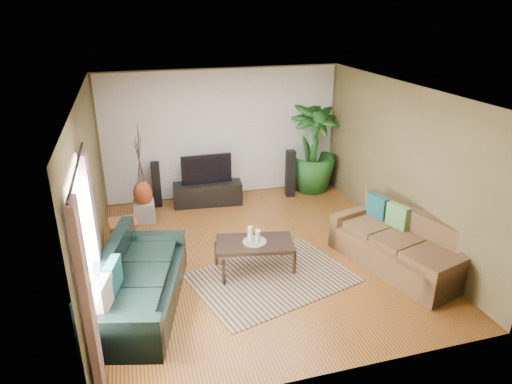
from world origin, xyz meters
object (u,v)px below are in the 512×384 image
object	(u,v)px
pedestal	(145,211)
sofa_left	(140,280)
coffee_table	(255,256)
potted_plant	(313,148)
sofa_right	(398,242)
side_table	(124,233)
vase	(143,193)
speaker_right	(290,173)
tv_stand	(208,194)
television	(206,169)
speaker_left	(157,184)

from	to	relation	value
pedestal	sofa_left	bearing A→B (deg)	-93.99
coffee_table	potted_plant	bearing A→B (deg)	64.98
sofa_right	pedestal	bearing A→B (deg)	-143.11
sofa_left	side_table	size ratio (longest dim) A/B	4.69
sofa_right	vase	xyz separation A→B (m)	(-3.74, 2.78, 0.14)
sofa_left	vase	world-z (taller)	sofa_left
coffee_table	speaker_right	size ratio (longest dim) A/B	1.16
sofa_right	potted_plant	size ratio (longest dim) A/B	1.11
sofa_right	tv_stand	bearing A→B (deg)	-159.33
side_table	television	bearing A→B (deg)	39.40
tv_stand	side_table	size ratio (longest dim) A/B	2.94
sofa_left	coffee_table	size ratio (longest dim) A/B	1.88
coffee_table	pedestal	xyz separation A→B (m)	(-1.55, 2.27, -0.05)
tv_stand	speaker_left	world-z (taller)	speaker_left
speaker_left	speaker_right	size ratio (longest dim) A/B	0.92
vase	potted_plant	bearing A→B (deg)	9.93
coffee_table	pedestal	bearing A→B (deg)	135.64
coffee_table	tv_stand	bearing A→B (deg)	106.49
vase	side_table	world-z (taller)	vase
potted_plant	vase	xyz separation A→B (m)	(-3.69, -0.65, -0.40)
sofa_right	tv_stand	distance (m)	4.04
tv_stand	speaker_right	bearing A→B (deg)	5.02
tv_stand	sofa_right	bearing A→B (deg)	-47.24
television	side_table	distance (m)	2.25
sofa_left	speaker_right	bearing A→B (deg)	-31.27
television	speaker_left	size ratio (longest dim) A/B	1.09
speaker_right	potted_plant	bearing A→B (deg)	27.69
sofa_right	sofa_left	bearing A→B (deg)	-106.79
speaker_right	side_table	xyz separation A→B (m)	(-3.48, -1.35, -0.27)
potted_plant	pedestal	size ratio (longest dim) A/B	4.99
speaker_left	pedestal	distance (m)	0.76
sofa_left	coffee_table	bearing A→B (deg)	-59.47
side_table	sofa_right	bearing A→B (deg)	-24.18
speaker_left	tv_stand	bearing A→B (deg)	-7.57
speaker_left	speaker_right	distance (m)	2.81
speaker_left	potted_plant	bearing A→B (deg)	4.26
sofa_right	side_table	xyz separation A→B (m)	(-4.12, 1.85, -0.19)
pedestal	coffee_table	bearing A→B (deg)	-55.59
coffee_table	tv_stand	size ratio (longest dim) A/B	0.85
speaker_right	sofa_right	bearing A→B (deg)	-72.42
tv_stand	speaker_left	size ratio (longest dim) A/B	1.49
coffee_table	side_table	size ratio (longest dim) A/B	2.50
coffee_table	potted_plant	xyz separation A→B (m)	(2.13, 2.91, 0.72)
pedestal	potted_plant	bearing A→B (deg)	9.93
sofa_right	potted_plant	distance (m)	3.47
coffee_table	vase	world-z (taller)	vase
sofa_left	pedestal	distance (m)	2.77
speaker_right	vase	size ratio (longest dim) A/B	2.06
sofa_right	pedestal	distance (m)	4.66
tv_stand	vase	bearing A→B (deg)	-155.91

